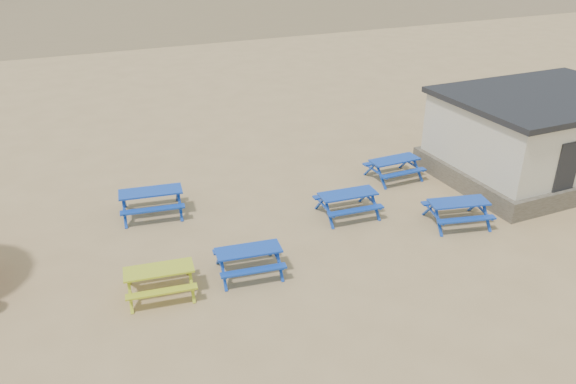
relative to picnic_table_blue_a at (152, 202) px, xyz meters
name	(u,v)px	position (x,y,z in m)	size (l,w,h in m)	color
ground	(296,244)	(3.52, -3.69, -0.42)	(400.00, 400.00, 0.00)	tan
wet_sand	(88,7)	(3.52, 51.31, -0.42)	(400.00, 400.00, 0.00)	olive
picnic_table_blue_a	(152,202)	(0.00, 0.00, 0.00)	(2.23, 1.90, 0.85)	#1C38B2
picnic_table_blue_b	(347,204)	(5.84, -2.66, -0.03)	(2.00, 1.67, 0.79)	#1C38B2
picnic_table_blue_c	(394,169)	(8.86, -0.85, -0.03)	(1.87, 1.52, 0.78)	#1C38B2
picnic_table_blue_d	(249,261)	(1.71, -4.51, -0.05)	(1.95, 1.66, 0.75)	#1C38B2
picnic_table_blue_e	(457,212)	(8.75, -4.59, -0.03)	(2.16, 1.90, 0.78)	#1C38B2
picnic_table_yellow	(160,281)	(-0.71, -4.45, -0.05)	(1.94, 1.65, 0.74)	#B6BC15
amenity_block	(542,135)	(14.02, -2.69, 1.15)	(7.40, 5.40, 3.15)	#665B4C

